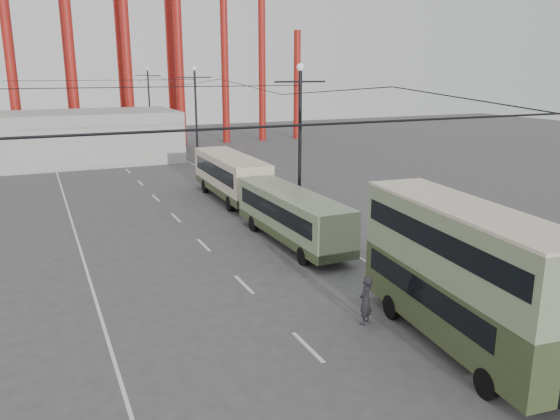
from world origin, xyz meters
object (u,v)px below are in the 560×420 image
double_decker_bus (461,270)px  pedestrian (366,300)px  single_decker_cream (231,175)px  single_decker_green (292,215)px

double_decker_bus → pedestrian: 3.67m
double_decker_bus → single_decker_cream: double_decker_bus is taller
double_decker_bus → single_decker_green: 12.38m
single_decker_cream → pedestrian: single_decker_cream is taller
single_decker_green → pedestrian: (-1.70, -9.72, -0.64)m
double_decker_bus → single_decker_green: double_decker_bus is taller
single_decker_green → single_decker_cream: (0.48, 10.98, 0.21)m
double_decker_bus → single_decker_cream: 23.33m
single_decker_green → pedestrian: single_decker_green is taller
single_decker_cream → pedestrian: 20.83m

